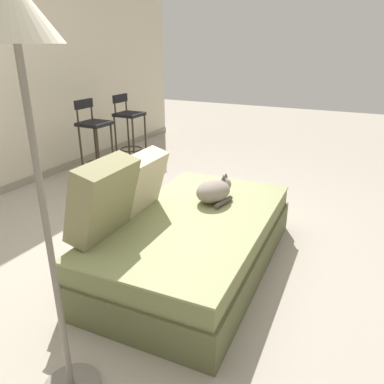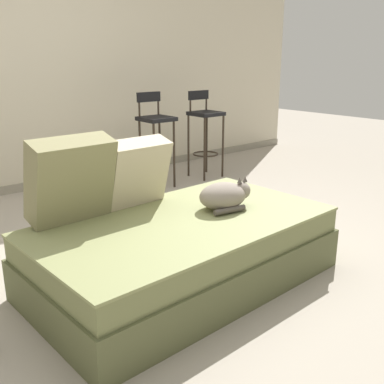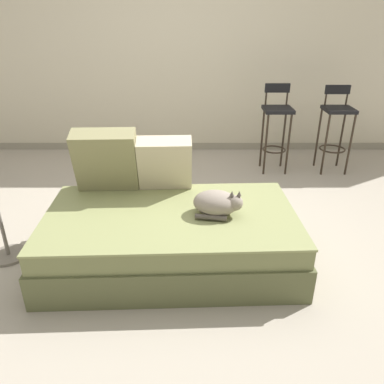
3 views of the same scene
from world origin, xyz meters
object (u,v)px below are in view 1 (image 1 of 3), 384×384
cat (215,191)px  floor_lamp (20,61)px  bar_stool_near_window (94,135)px  couch (195,241)px  throw_pillow_corner (103,199)px  bar_stool_by_doorway (129,125)px  throw_pillow_middle (141,181)px

cat → floor_lamp: 1.90m
floor_lamp → bar_stool_near_window: bearing=37.1°
couch → cat: size_ratio=5.12×
cat → couch: bearing=178.6°
throw_pillow_corner → floor_lamp: floor_lamp is taller
floor_lamp → bar_stool_by_doorway: bearing=30.4°
couch → floor_lamp: (-1.26, 0.05, 1.31)m
cat → bar_stool_near_window: (0.78, 1.86, 0.10)m
couch → throw_pillow_corner: bearing=142.7°
cat → throw_pillow_middle: bearing=133.2°
throw_pillow_middle → bar_stool_near_window: bar_stool_near_window is taller
couch → bar_stool_by_doorway: (1.80, 1.85, 0.38)m
throw_pillow_middle → floor_lamp: floor_lamp is taller
cat → bar_stool_by_doorway: size_ratio=0.37×
cat → floor_lamp: size_ratio=0.20×
bar_stool_near_window → bar_stool_by_doorway: (0.68, -0.00, -0.01)m
couch → bar_stool_near_window: bar_stool_near_window is taller
throw_pillow_middle → bar_stool_near_window: (1.18, 1.44, -0.03)m
bar_stool_near_window → floor_lamp: bearing=-142.9°
couch → cat: (0.33, -0.01, 0.29)m
couch → bar_stool_near_window: (1.12, 1.85, 0.39)m
couch → floor_lamp: floor_lamp is taller
bar_stool_by_doorway → throw_pillow_corner: bearing=-147.9°
throw_pillow_corner → bar_stool_by_doorway: 2.74m
throw_pillow_corner → bar_stool_by_doorway: size_ratio=0.52×
throw_pillow_middle → cat: size_ratio=1.23×
couch → throw_pillow_corner: size_ratio=3.64×
cat → bar_stool_by_doorway: (1.47, 1.86, 0.09)m
throw_pillow_corner → bar_stool_by_doorway: (2.32, 1.45, -0.08)m
couch → bar_stool_near_window: size_ratio=1.87×
bar_stool_by_doorway → floor_lamp: 3.67m
cat → bar_stool_near_window: 2.02m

